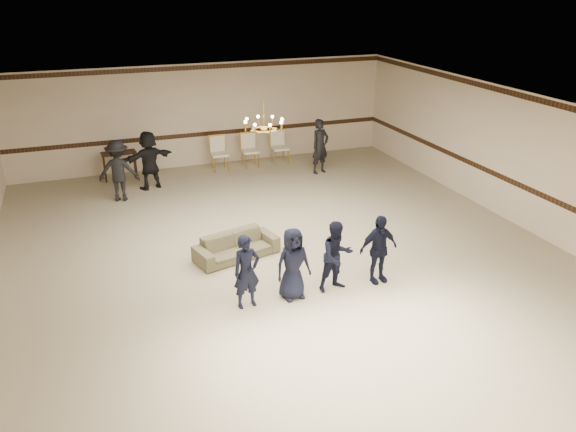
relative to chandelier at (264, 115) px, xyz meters
name	(u,v)px	position (x,y,z in m)	size (l,w,h in m)	color
room	(280,185)	(0.00, -1.00, -1.28)	(12.01, 14.01, 3.21)	#B5AA8B
chair_rail	(206,134)	(0.00, 5.99, -1.88)	(12.00, 0.02, 0.14)	#391F11
crown_molding	(202,67)	(0.00, 5.99, 0.21)	(12.00, 0.02, 0.14)	#391F11
chandelier	(264,115)	(0.00, 0.00, 0.00)	(0.94, 0.94, 0.89)	#B78C3A
boy_a	(247,272)	(-1.30, -2.86, -2.17)	(0.52, 0.34, 1.41)	black
boy_b	(293,264)	(-0.40, -2.86, -2.17)	(0.69, 0.45, 1.41)	black
boy_c	(337,256)	(0.50, -2.86, -2.17)	(0.69, 0.54, 1.41)	black
boy_d	(378,249)	(1.40, -2.86, -2.17)	(0.83, 0.35, 1.41)	black
settee	(236,246)	(-0.95, -0.86, -2.61)	(1.83, 0.72, 0.54)	#666344
adult_left	(119,171)	(-2.94, 3.59, -2.04)	(1.09, 0.62, 1.68)	black
adult_mid	(149,160)	(-2.04, 4.29, -2.04)	(1.56, 0.50, 1.68)	black
adult_right	(320,146)	(3.06, 3.89, -2.04)	(0.61, 0.40, 1.68)	black
banquet_chair_left	(219,154)	(0.22, 5.22, -2.35)	(0.51, 0.51, 1.06)	#F5EECE
banquet_chair_mid	(250,151)	(1.22, 5.22, -2.35)	(0.51, 0.51, 1.06)	#F5EECE
banquet_chair_right	(280,148)	(2.22, 5.22, -2.35)	(0.51, 0.51, 1.06)	#F5EECE
console_table	(120,166)	(-2.78, 5.42, -2.46)	(1.00, 0.42, 0.84)	black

